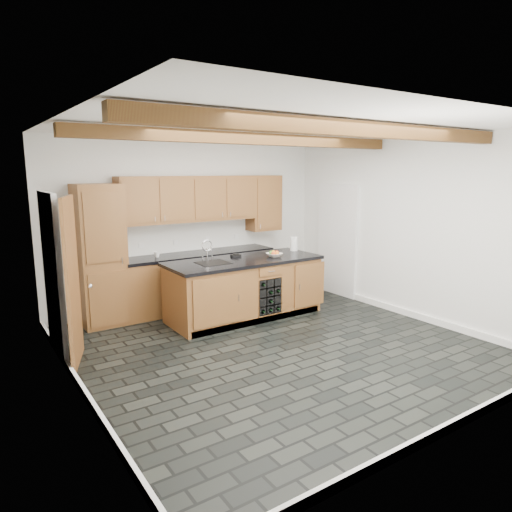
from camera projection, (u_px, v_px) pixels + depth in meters
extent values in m
plane|color=black|center=(278.00, 346.00, 6.04)|extent=(5.00, 5.00, 0.00)
plane|color=white|center=(192.00, 223.00, 7.83)|extent=(5.00, 0.00, 5.00)
plane|color=white|center=(72.00, 264.00, 4.42)|extent=(0.00, 5.00, 5.00)
plane|color=white|center=(407.00, 228.00, 7.16)|extent=(0.00, 5.00, 5.00)
plane|color=white|center=(280.00, 128.00, 5.53)|extent=(5.00, 5.00, 0.00)
cube|color=#553916|center=(352.00, 129.00, 4.57)|extent=(4.90, 0.15, 0.15)
cube|color=#553916|center=(253.00, 139.00, 6.04)|extent=(4.90, 0.15, 0.15)
cube|color=white|center=(84.00, 392.00, 4.68)|extent=(0.04, 5.00, 0.10)
cube|color=white|center=(401.00, 311.00, 7.39)|extent=(0.04, 5.00, 0.10)
cube|color=white|center=(446.00, 429.00, 4.01)|extent=(5.00, 0.04, 0.10)
cube|color=white|center=(53.00, 276.00, 5.56)|extent=(0.06, 0.94, 2.04)
cube|color=olive|center=(72.00, 282.00, 5.36)|extent=(0.31, 0.77, 2.00)
cube|color=white|center=(337.00, 240.00, 8.43)|extent=(0.06, 0.98, 2.04)
cube|color=black|center=(338.00, 241.00, 8.45)|extent=(0.02, 0.86, 1.96)
cube|color=olive|center=(100.00, 256.00, 6.74)|extent=(0.65, 0.60, 2.10)
cube|color=olive|center=(200.00, 281.00, 7.74)|extent=(2.60, 0.60, 0.88)
cube|color=black|center=(199.00, 254.00, 7.66)|extent=(2.64, 0.62, 0.05)
cube|color=white|center=(191.00, 235.00, 7.84)|extent=(2.60, 0.02, 0.52)
cube|color=olive|center=(189.00, 199.00, 7.54)|extent=(2.40, 0.35, 0.75)
cube|color=olive|center=(263.00, 203.00, 8.38)|extent=(0.60, 0.35, 1.00)
cube|color=olive|center=(244.00, 290.00, 7.19)|extent=(2.40, 0.90, 0.88)
cube|color=black|center=(244.00, 261.00, 7.10)|extent=(2.46, 0.96, 0.05)
cube|color=olive|center=(219.00, 301.00, 6.41)|extent=(0.80, 0.02, 0.70)
cube|color=olive|center=(310.00, 285.00, 7.33)|extent=(0.60, 0.02, 0.70)
cube|color=black|center=(265.00, 295.00, 7.04)|extent=(0.42, 0.30, 0.56)
cylinder|color=black|center=(266.00, 300.00, 7.02)|extent=(0.07, 0.26, 0.07)
cylinder|color=black|center=(274.00, 307.00, 7.12)|extent=(0.07, 0.26, 0.07)
cylinder|color=black|center=(266.00, 291.00, 7.00)|extent=(0.07, 0.26, 0.07)
cylinder|color=black|center=(259.00, 283.00, 6.89)|extent=(0.07, 0.26, 0.07)
cylinder|color=black|center=(266.00, 308.00, 7.05)|extent=(0.07, 0.26, 0.07)
cylinder|color=black|center=(259.00, 310.00, 6.97)|extent=(0.07, 0.26, 0.07)
cylinder|color=black|center=(274.00, 289.00, 7.07)|extent=(0.07, 0.26, 0.07)
cube|color=black|center=(213.00, 263.00, 6.80)|extent=(0.45, 0.40, 0.02)
cylinder|color=silver|center=(207.00, 255.00, 6.93)|extent=(0.02, 0.02, 0.20)
torus|color=silver|center=(207.00, 246.00, 6.90)|extent=(0.18, 0.02, 0.18)
cylinder|color=silver|center=(203.00, 259.00, 6.89)|extent=(0.02, 0.02, 0.08)
cylinder|color=silver|center=(212.00, 258.00, 6.98)|extent=(0.02, 0.02, 0.08)
cube|color=black|center=(236.00, 256.00, 7.29)|extent=(0.16, 0.10, 0.03)
cylinder|color=black|center=(236.00, 254.00, 7.29)|extent=(0.10, 0.10, 0.01)
imported|color=beige|center=(274.00, 255.00, 7.28)|extent=(0.27, 0.27, 0.06)
sphere|color=#AC2516|center=(277.00, 253.00, 7.30)|extent=(0.07, 0.07, 0.07)
sphere|color=orange|center=(273.00, 252.00, 7.32)|extent=(0.07, 0.07, 0.07)
sphere|color=#468424|center=(271.00, 253.00, 7.27)|extent=(0.07, 0.07, 0.07)
sphere|color=#C9491E|center=(273.00, 253.00, 7.22)|extent=(0.07, 0.07, 0.07)
sphere|color=orange|center=(277.00, 253.00, 7.24)|extent=(0.07, 0.07, 0.07)
cylinder|color=white|center=(294.00, 244.00, 7.83)|extent=(0.13, 0.13, 0.24)
imported|color=white|center=(157.00, 255.00, 7.24)|extent=(0.11, 0.11, 0.09)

